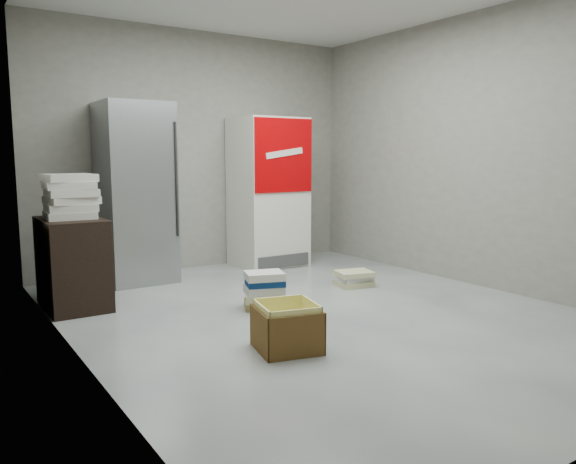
# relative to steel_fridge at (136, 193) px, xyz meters

# --- Properties ---
(ground) EXTENTS (5.00, 5.00, 0.00)m
(ground) POSITION_rel_steel_fridge_xyz_m (0.90, -2.13, -0.95)
(ground) COLOR #B1B1AD
(ground) RESTS_ON ground
(room_shell) EXTENTS (4.04, 5.04, 2.82)m
(room_shell) POSITION_rel_steel_fridge_xyz_m (0.90, -2.13, 0.85)
(room_shell) COLOR gray
(room_shell) RESTS_ON ground
(steel_fridge) EXTENTS (0.70, 0.72, 1.90)m
(steel_fridge) POSITION_rel_steel_fridge_xyz_m (0.00, 0.00, 0.00)
(steel_fridge) COLOR #A5A7AD
(steel_fridge) RESTS_ON ground
(coke_cooler) EXTENTS (0.80, 0.73, 1.80)m
(coke_cooler) POSITION_rel_steel_fridge_xyz_m (1.65, -0.01, -0.05)
(coke_cooler) COLOR silver
(coke_cooler) RESTS_ON ground
(wood_shelf) EXTENTS (0.50, 0.80, 0.80)m
(wood_shelf) POSITION_rel_steel_fridge_xyz_m (-0.83, -0.73, -0.55)
(wood_shelf) COLOR black
(wood_shelf) RESTS_ON ground
(supply_box_stack) EXTENTS (0.45, 0.44, 0.39)m
(supply_box_stack) POSITION_rel_steel_fridge_xyz_m (-0.82, -0.73, 0.04)
(supply_box_stack) COLOR silver
(supply_box_stack) RESTS_ON wood_shelf
(phonebook_stack_main) EXTENTS (0.42, 0.41, 0.33)m
(phonebook_stack_main) POSITION_rel_steel_fridge_xyz_m (0.57, -1.70, -0.78)
(phonebook_stack_main) COLOR #95834E
(phonebook_stack_main) RESTS_ON ground
(phonebook_stack_side) EXTENTS (0.41, 0.36, 0.16)m
(phonebook_stack_side) POSITION_rel_steel_fridge_xyz_m (1.80, -1.47, -0.87)
(phonebook_stack_side) COLOR #C5C08C
(phonebook_stack_side) RESTS_ON ground
(cardboard_box) EXTENTS (0.50, 0.50, 0.34)m
(cardboard_box) POSITION_rel_steel_fridge_xyz_m (0.15, -2.72, -0.81)
(cardboard_box) COLOR yellow
(cardboard_box) RESTS_ON ground
(bucket_lid) EXTENTS (0.30, 0.30, 0.07)m
(bucket_lid) POSITION_rel_steel_fridge_xyz_m (0.57, -2.36, -0.91)
(bucket_lid) COLOR #E4BB0B
(bucket_lid) RESTS_ON ground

